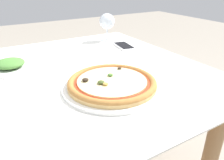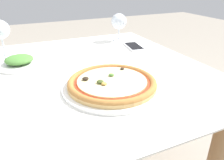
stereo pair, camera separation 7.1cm
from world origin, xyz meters
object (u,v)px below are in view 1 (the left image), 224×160
(cell_phone, at_px, (124,46))
(side_plate, at_px, (10,66))
(pizza_plate, at_px, (112,84))
(wine_glass_far_left, at_px, (107,22))
(dining_table, at_px, (62,97))

(cell_phone, bearing_deg, side_plate, -177.23)
(pizza_plate, xyz_separation_m, cell_phone, (0.29, 0.37, -0.01))
(pizza_plate, xyz_separation_m, wine_glass_far_left, (0.28, 0.54, 0.09))
(pizza_plate, bearing_deg, dining_table, 122.22)
(wine_glass_far_left, bearing_deg, pizza_plate, -117.91)
(dining_table, relative_size, side_plate, 5.78)
(dining_table, bearing_deg, wine_glass_far_left, 40.96)
(cell_phone, xyz_separation_m, side_plate, (-0.56, -0.03, 0.01))
(pizza_plate, relative_size, wine_glass_far_left, 2.15)
(dining_table, distance_m, wine_glass_far_left, 0.57)
(side_plate, bearing_deg, wine_glass_far_left, 19.11)
(pizza_plate, bearing_deg, side_plate, 127.61)
(dining_table, relative_size, cell_phone, 7.35)
(pizza_plate, distance_m, side_plate, 0.44)
(cell_phone, bearing_deg, dining_table, -155.70)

